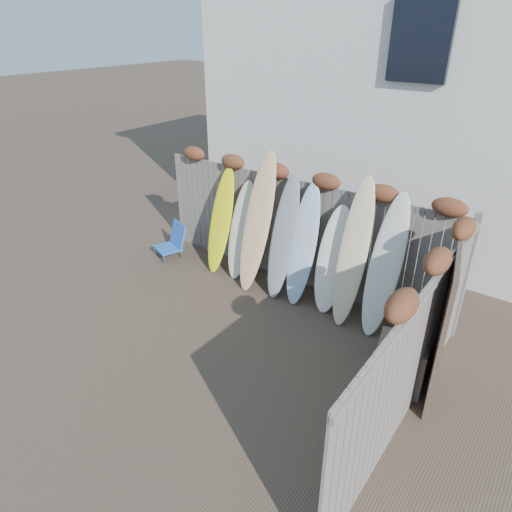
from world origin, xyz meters
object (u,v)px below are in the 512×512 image
Objects in this scene: lattice_panel at (443,326)px; wooden_crate at (400,363)px; beach_chair at (173,241)px; surfboard_0 at (221,221)px.

wooden_crate is at bearing -161.59° from lattice_panel.
beach_chair is at bearing 160.42° from lattice_panel.
lattice_panel reaches higher than wooden_crate.
wooden_crate is at bearing -10.08° from beach_chair.
surfboard_0 is at bearing 164.20° from wooden_crate.
wooden_crate is 0.79m from lattice_panel.
beach_chair is 1.37m from surfboard_0.
beach_chair is 0.35× the size of lattice_panel.
lattice_panel is (5.67, -0.72, 0.68)m from beach_chair.
lattice_panel is at bearing -12.76° from surfboard_0.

